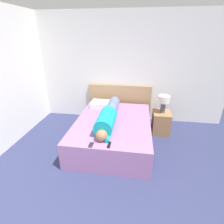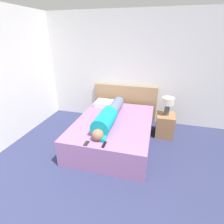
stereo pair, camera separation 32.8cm
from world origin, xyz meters
TOP-DOWN VIEW (x-y plane):
  - wall_back at (0.00, 3.68)m, footprint 5.16×0.06m
  - bed at (0.03, 2.47)m, footprint 1.48×1.99m
  - headboard at (0.03, 3.61)m, footprint 1.60×0.04m
  - nightstand at (1.06, 3.03)m, footprint 0.38×0.45m
  - table_lamp at (1.06, 3.03)m, footprint 0.25×0.25m
  - person_lying at (-0.04, 2.36)m, footprint 0.32×1.61m
  - pillow_near_headboard at (-0.31, 3.19)m, footprint 0.57×0.38m
  - tv_remote at (0.10, 1.60)m, footprint 0.04×0.15m
  - cell_phone at (-0.19, 1.57)m, footprint 0.06×0.13m

SIDE VIEW (x-z plane):
  - nightstand at x=1.06m, z-range 0.00..0.49m
  - bed at x=0.03m, z-range 0.00..0.49m
  - headboard at x=0.03m, z-range 0.00..0.91m
  - cell_phone at x=-0.19m, z-range 0.49..0.50m
  - tv_remote at x=0.10m, z-range 0.49..0.52m
  - pillow_near_headboard at x=-0.31m, z-range 0.49..0.61m
  - person_lying at x=-0.04m, z-range 0.47..0.79m
  - table_lamp at x=1.06m, z-range 0.57..0.96m
  - wall_back at x=0.00m, z-range 0.00..2.60m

